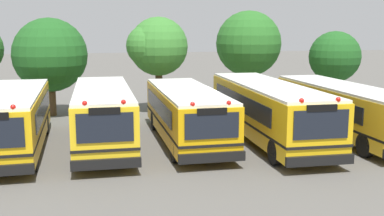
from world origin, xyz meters
name	(u,v)px	position (x,y,z in m)	size (l,w,h in m)	color
ground_plane	(188,142)	(0.00, 0.00, 0.00)	(160.00, 160.00, 0.00)	#595651
school_bus_0	(12,118)	(-7.60, 0.12, 1.43)	(2.78, 9.63, 2.71)	yellow
school_bus_1	(103,114)	(-3.80, 0.19, 1.45)	(2.50, 9.59, 2.75)	yellow
school_bus_2	(186,113)	(-0.02, 0.17, 1.36)	(2.58, 9.52, 2.59)	#EAA80C
school_bus_3	(267,109)	(3.79, -0.21, 1.46)	(2.79, 11.15, 2.78)	yellow
school_bus_4	(343,108)	(7.66, -0.25, 1.37)	(2.54, 10.51, 2.60)	yellow
tree_1	(51,55)	(-6.57, 8.18, 3.63)	(4.37, 4.37, 5.83)	#4C3823
tree_2	(156,47)	(-0.37, 7.96, 4.09)	(3.80, 3.61, 5.90)	#4C3823
tree_3	(248,44)	(6.17, 9.74, 4.15)	(4.42, 4.42, 6.38)	#4C3823
tree_4	(336,58)	(11.33, 7.17, 3.30)	(3.33, 3.33, 5.03)	#4C3823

